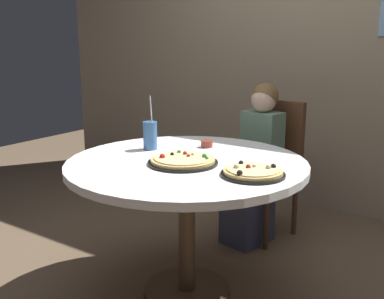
# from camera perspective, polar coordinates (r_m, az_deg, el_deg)

# --- Properties ---
(ground_plane) EXTENTS (8.00, 8.00, 0.00)m
(ground_plane) POSITION_cam_1_polar(r_m,az_deg,el_deg) (2.66, -0.63, -17.24)
(ground_plane) COLOR brown
(wall_with_window) EXTENTS (5.20, 0.14, 2.90)m
(wall_with_window) POSITION_cam_1_polar(r_m,az_deg,el_deg) (3.83, 14.79, 14.51)
(wall_with_window) COLOR gray
(wall_with_window) RESTS_ON ground_plane
(dining_table) EXTENTS (1.25, 1.25, 0.75)m
(dining_table) POSITION_cam_1_polar(r_m,az_deg,el_deg) (2.39, -0.67, -3.59)
(dining_table) COLOR white
(dining_table) RESTS_ON ground_plane
(chair_wooden) EXTENTS (0.47, 0.47, 0.95)m
(chair_wooden) POSITION_cam_1_polar(r_m,az_deg,el_deg) (3.26, 9.74, -1.36)
(chair_wooden) COLOR brown
(chair_wooden) RESTS_ON ground_plane
(diner_child) EXTENTS (0.32, 0.43, 1.08)m
(diner_child) POSITION_cam_1_polar(r_m,az_deg,el_deg) (3.13, 7.83, -2.81)
(diner_child) COLOR #3F4766
(diner_child) RESTS_ON ground_plane
(pizza_veggie) EXTENTS (0.36, 0.36, 0.05)m
(pizza_veggie) POSITION_cam_1_polar(r_m,az_deg,el_deg) (2.30, -1.16, -1.39)
(pizza_veggie) COLOR black
(pizza_veggie) RESTS_ON dining_table
(pizza_cheese) EXTENTS (0.30, 0.30, 0.05)m
(pizza_cheese) POSITION_cam_1_polar(r_m,az_deg,el_deg) (2.12, 7.62, -2.82)
(pizza_cheese) COLOR black
(pizza_cheese) RESTS_ON dining_table
(soda_cup) EXTENTS (0.08, 0.08, 0.31)m
(soda_cup) POSITION_cam_1_polar(r_m,az_deg,el_deg) (2.60, -5.26, 1.77)
(soda_cup) COLOR #3F72B2
(soda_cup) RESTS_ON dining_table
(sauce_bowl) EXTENTS (0.07, 0.07, 0.04)m
(sauce_bowl) POSITION_cam_1_polar(r_m,az_deg,el_deg) (2.66, 1.85, 0.72)
(sauce_bowl) COLOR brown
(sauce_bowl) RESTS_ON dining_table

